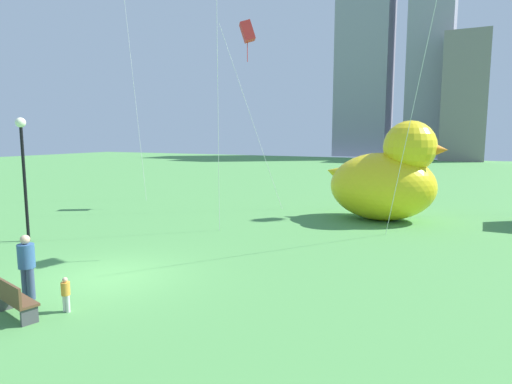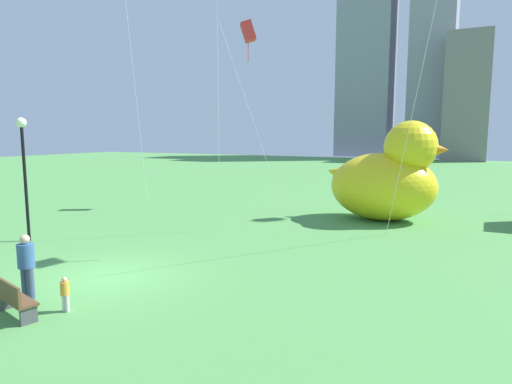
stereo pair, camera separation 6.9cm
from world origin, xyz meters
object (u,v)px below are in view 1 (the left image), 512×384
object	(u,v)px
giant_inflatable_duck	(387,178)
park_bench	(14,298)
kite_red	(247,32)
person_adult	(27,264)
person_child	(66,293)
lamppost	(23,155)

from	to	relation	value
giant_inflatable_duck	park_bench	bearing A→B (deg)	-109.66
park_bench	kite_red	distance (m)	19.68
person_adult	kite_red	bearing A→B (deg)	96.60
person_adult	person_child	xyz separation A→B (m)	(1.59, -0.16, -0.46)
person_adult	person_child	size ratio (longest dim) A/B	1.97
person_adult	lamppost	size ratio (longest dim) A/B	0.35
giant_inflatable_duck	lamppost	xyz separation A→B (m)	(-12.11, -10.81, 1.35)
person_adult	lamppost	distance (m)	7.44
giant_inflatable_duck	kite_red	size ratio (longest dim) A/B	0.55
person_adult	lamppost	world-z (taller)	lamppost
park_bench	person_adult	xyz separation A→B (m)	(-0.78, 0.94, 0.47)
person_child	giant_inflatable_duck	xyz separation A→B (m)	(4.87, 15.12, 1.62)
person_child	kite_red	xyz separation A→B (m)	(-3.45, 16.19, 9.61)
lamppost	kite_red	distance (m)	14.13
park_bench	lamppost	distance (m)	8.72
person_child	lamppost	distance (m)	8.93
giant_inflatable_duck	lamppost	bearing A→B (deg)	-138.24
lamppost	person_child	bearing A→B (deg)	-30.76
park_bench	giant_inflatable_duck	size ratio (longest dim) A/B	0.26
person_adult	giant_inflatable_duck	world-z (taller)	giant_inflatable_duck
person_adult	giant_inflatable_duck	xyz separation A→B (m)	(6.46, 14.95, 1.16)
giant_inflatable_duck	lamppost	distance (m)	16.28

